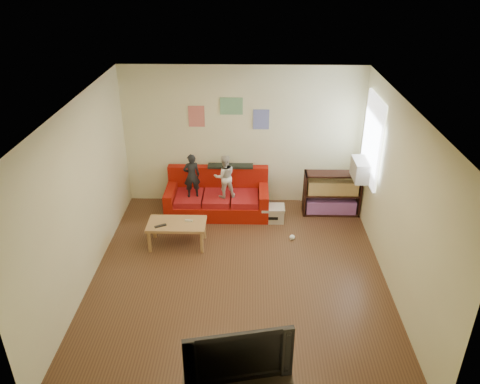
{
  "coord_description": "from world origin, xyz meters",
  "views": [
    {
      "loc": [
        0.16,
        -5.84,
        4.48
      ],
      "look_at": [
        0.0,
        0.8,
        1.05
      ],
      "focal_mm": 35.0,
      "sensor_mm": 36.0,
      "label": 1
    }
  ],
  "objects_px": {
    "child_a": "(192,176)",
    "coffee_table": "(177,226)",
    "television": "(237,349)",
    "sofa": "(218,198)",
    "bookshelf": "(332,196)",
    "child_b": "(225,177)",
    "file_box": "(273,213)"
  },
  "relations": [
    {
      "from": "child_b",
      "to": "bookshelf",
      "type": "height_order",
      "value": "child_b"
    },
    {
      "from": "sofa",
      "to": "coffee_table",
      "type": "xyz_separation_m",
      "value": [
        -0.61,
        -1.19,
        0.09
      ]
    },
    {
      "from": "coffee_table",
      "to": "file_box",
      "type": "height_order",
      "value": "coffee_table"
    },
    {
      "from": "child_a",
      "to": "coffee_table",
      "type": "xyz_separation_m",
      "value": [
        -0.15,
        -1.03,
        -0.45
      ]
    },
    {
      "from": "child_a",
      "to": "bookshelf",
      "type": "height_order",
      "value": "child_a"
    },
    {
      "from": "child_a",
      "to": "child_b",
      "type": "bearing_deg",
      "value": 163.7
    },
    {
      "from": "child_b",
      "to": "bookshelf",
      "type": "bearing_deg",
      "value": 168.3
    },
    {
      "from": "child_b",
      "to": "file_box",
      "type": "xyz_separation_m",
      "value": [
        0.9,
        -0.17,
        -0.67
      ]
    },
    {
      "from": "child_a",
      "to": "television",
      "type": "xyz_separation_m",
      "value": [
        0.95,
        -4.11,
        -0.06
      ]
    },
    {
      "from": "sofa",
      "to": "child_a",
      "type": "relative_size",
      "value": 2.28
    },
    {
      "from": "child_b",
      "to": "bookshelf",
      "type": "distance_m",
      "value": 2.06
    },
    {
      "from": "child_b",
      "to": "television",
      "type": "distance_m",
      "value": 4.13
    },
    {
      "from": "child_a",
      "to": "bookshelf",
      "type": "xyz_separation_m",
      "value": [
        2.61,
        0.13,
        -0.45
      ]
    },
    {
      "from": "coffee_table",
      "to": "file_box",
      "type": "xyz_separation_m",
      "value": [
        1.65,
        0.85,
        -0.23
      ]
    },
    {
      "from": "sofa",
      "to": "coffee_table",
      "type": "distance_m",
      "value": 1.34
    },
    {
      "from": "file_box",
      "to": "television",
      "type": "bearing_deg",
      "value": -97.85
    },
    {
      "from": "child_a",
      "to": "child_b",
      "type": "xyz_separation_m",
      "value": [
        0.6,
        -0.0,
        -0.01
      ]
    },
    {
      "from": "sofa",
      "to": "child_a",
      "type": "height_order",
      "value": "child_a"
    },
    {
      "from": "file_box",
      "to": "television",
      "type": "height_order",
      "value": "television"
    },
    {
      "from": "sofa",
      "to": "television",
      "type": "bearing_deg",
      "value": -83.33
    },
    {
      "from": "sofa",
      "to": "bookshelf",
      "type": "xyz_separation_m",
      "value": [
        2.16,
        -0.04,
        0.09
      ]
    },
    {
      "from": "child_a",
      "to": "television",
      "type": "relative_size",
      "value": 0.74
    },
    {
      "from": "child_a",
      "to": "sofa",
      "type": "bearing_deg",
      "value": -176.17
    },
    {
      "from": "child_a",
      "to": "television",
      "type": "distance_m",
      "value": 4.22
    },
    {
      "from": "child_a",
      "to": "bookshelf",
      "type": "bearing_deg",
      "value": 166.52
    },
    {
      "from": "coffee_table",
      "to": "child_a",
      "type": "bearing_deg",
      "value": 81.49
    },
    {
      "from": "file_box",
      "to": "television",
      "type": "relative_size",
      "value": 0.37
    },
    {
      "from": "sofa",
      "to": "television",
      "type": "relative_size",
      "value": 1.68
    },
    {
      "from": "child_a",
      "to": "coffee_table",
      "type": "height_order",
      "value": "child_a"
    },
    {
      "from": "sofa",
      "to": "file_box",
      "type": "xyz_separation_m",
      "value": [
        1.04,
        -0.34,
        -0.13
      ]
    },
    {
      "from": "child_a",
      "to": "television",
      "type": "bearing_deg",
      "value": 86.74
    },
    {
      "from": "sofa",
      "to": "file_box",
      "type": "height_order",
      "value": "sofa"
    }
  ]
}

